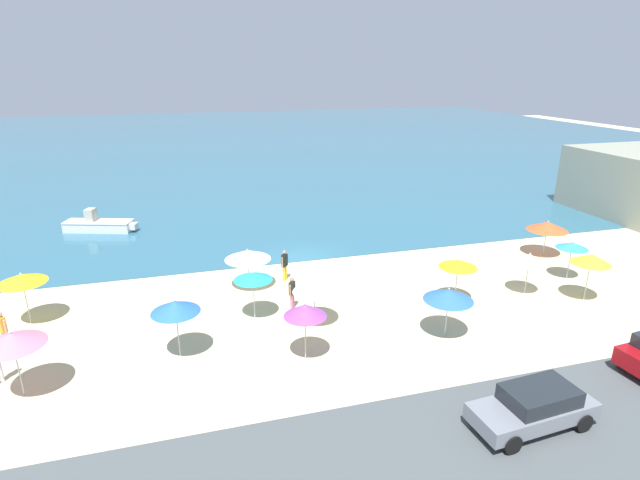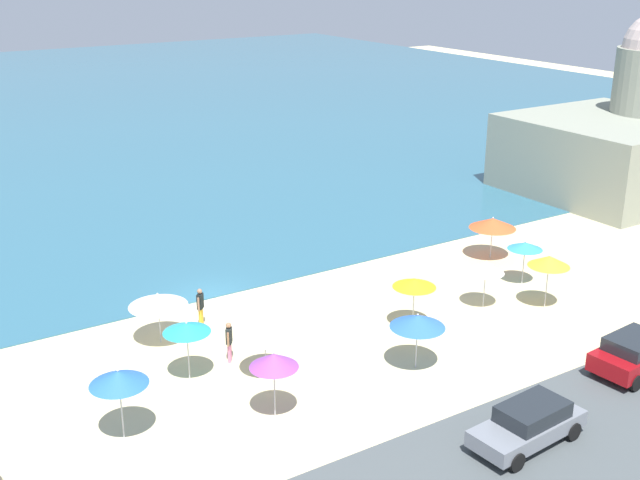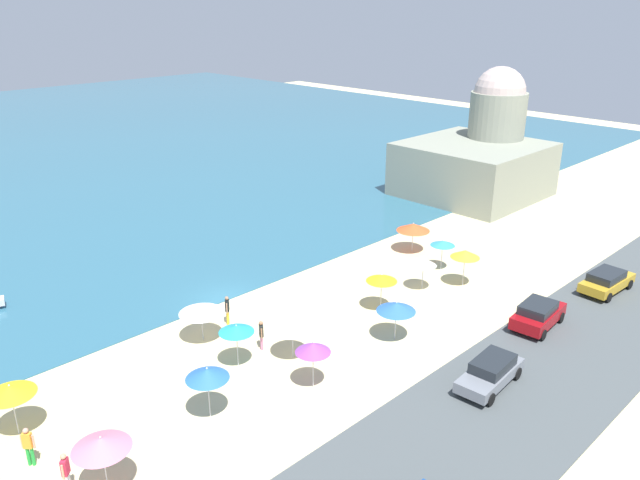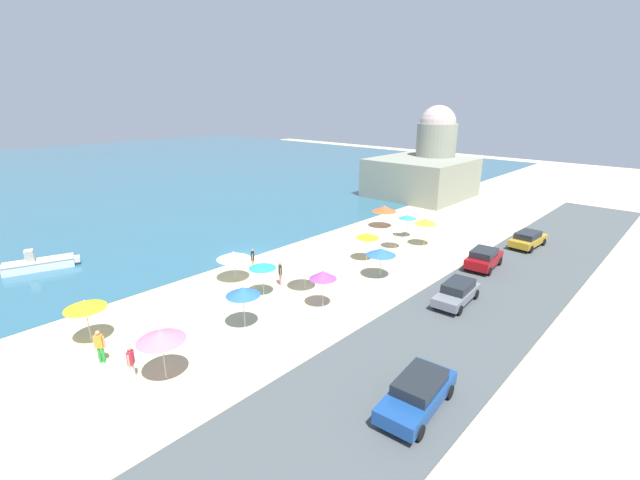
# 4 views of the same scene
# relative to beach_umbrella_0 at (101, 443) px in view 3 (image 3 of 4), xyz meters

# --- Properties ---
(ground_plane) EXTENTS (160.00, 160.00, 0.00)m
(ground_plane) POSITION_rel_beach_umbrella_0_xyz_m (13.09, 10.09, -2.33)
(ground_plane) COLOR beige
(coastal_road) EXTENTS (80.00, 8.00, 0.06)m
(coastal_road) POSITION_rel_beach_umbrella_0_xyz_m (13.09, -7.91, -2.30)
(coastal_road) COLOR #474E4F
(coastal_road) RESTS_ON ground_plane
(beach_umbrella_0) EXTENTS (2.24, 2.24, 2.64)m
(beach_umbrella_0) POSITION_rel_beach_umbrella_0_xyz_m (0.00, 0.00, 0.00)
(beach_umbrella_0) COLOR #B2B2B7
(beach_umbrella_0) RESTS_ON ground_plane
(beach_umbrella_1) EXTENTS (1.98, 1.98, 2.60)m
(beach_umbrella_1) POSITION_rel_beach_umbrella_0_xyz_m (5.55, 1.13, -0.04)
(beach_umbrella_1) COLOR #B2B2B7
(beach_umbrella_1) RESTS_ON ground_plane
(beach_umbrella_2) EXTENTS (1.89, 1.89, 2.41)m
(beach_umbrella_2) POSITION_rel_beach_umbrella_0_xyz_m (19.12, 2.49, -0.19)
(beach_umbrella_2) COLOR #B2B2B7
(beach_umbrella_2) RESTS_ON ground_plane
(beach_umbrella_3) EXTENTS (1.83, 1.83, 2.42)m
(beach_umbrella_3) POSITION_rel_beach_umbrella_0_xyz_m (9.05, 3.61, -0.16)
(beach_umbrella_3) COLOR #B2B2B7
(beach_umbrella_3) RESTS_ON ground_plane
(beach_umbrella_4) EXTENTS (1.72, 1.72, 2.24)m
(beach_umbrella_4) POSITION_rel_beach_umbrella_0_xyz_m (26.87, 3.50, -0.34)
(beach_umbrella_4) COLOR #B2B2B7
(beach_umbrella_4) RESTS_ON ground_plane
(beach_umbrella_5) EXTENTS (1.71, 1.71, 2.29)m
(beach_umbrella_5) POSITION_rel_beach_umbrella_0_xyz_m (23.29, 2.48, -0.37)
(beach_umbrella_5) COLOR #B2B2B7
(beach_umbrella_5) RESTS_ON ground_plane
(beach_umbrella_6) EXTENTS (1.91, 1.91, 2.60)m
(beach_umbrella_6) POSITION_rel_beach_umbrella_0_xyz_m (25.69, 0.93, -0.05)
(beach_umbrella_6) COLOR #B2B2B7
(beach_umbrella_6) RESTS_ON ground_plane
(beach_umbrella_7) EXTENTS (2.19, 2.19, 2.34)m
(beach_umbrella_7) POSITION_rel_beach_umbrella_0_xyz_m (16.98, -0.37, -0.31)
(beach_umbrella_7) COLOR #B2B2B7
(beach_umbrella_7) RESTS_ON ground_plane
(beach_umbrella_8) EXTENTS (2.48, 2.48, 2.30)m
(beach_umbrella_8) POSITION_rel_beach_umbrella_0_xyz_m (28.06, 6.98, -0.37)
(beach_umbrella_8) COLOR #B2B2B7
(beach_umbrella_8) RESTS_ON ground_plane
(beach_umbrella_9) EXTENTS (2.14, 2.14, 2.55)m
(beach_umbrella_9) POSITION_rel_beach_umbrella_0_xyz_m (-1.16, 6.00, -0.06)
(beach_umbrella_9) COLOR #B2B2B7
(beach_umbrella_9) RESTS_ON ground_plane
(beach_umbrella_10) EXTENTS (2.47, 2.47, 2.26)m
(beach_umbrella_10) POSITION_rel_beach_umbrella_0_xyz_m (9.29, 7.12, -0.39)
(beach_umbrella_10) COLOR #B2B2B7
(beach_umbrella_10) RESTS_ON ground_plane
(beach_umbrella_11) EXTENTS (2.03, 2.03, 2.24)m
(beach_umbrella_11) POSITION_rel_beach_umbrella_0_xyz_m (11.65, 2.24, -0.40)
(beach_umbrella_11) COLOR #B2B2B7
(beach_umbrella_11) RESTS_ON ground_plane
(beach_umbrella_12) EXTENTS (1.74, 1.74, 2.56)m
(beach_umbrella_12) POSITION_rel_beach_umbrella_0_xyz_m (10.52, -0.49, -0.10)
(beach_umbrella_12) COLOR #B2B2B7
(beach_umbrella_12) RESTS_ON ground_plane
(bather_0) EXTENTS (0.43, 0.43, 1.81)m
(bather_0) POSITION_rel_beach_umbrella_0_xyz_m (-1.07, 1.08, -1.31)
(bather_0) COLOR white
(bather_0) RESTS_ON ground_plane
(bather_1) EXTENTS (0.41, 0.44, 1.79)m
(bather_1) POSITION_rel_beach_umbrella_0_xyz_m (11.37, 7.61, -1.32)
(bather_1) COLOR yellow
(bather_1) RESTS_ON ground_plane
(bather_2) EXTENTS (0.39, 0.48, 1.70)m
(bather_2) POSITION_rel_beach_umbrella_0_xyz_m (10.99, 4.05, -1.37)
(bather_2) COLOR pink
(bather_2) RESTS_ON ground_plane
(bather_3) EXTENTS (0.42, 0.44, 1.81)m
(bather_3) POSITION_rel_beach_umbrella_0_xyz_m (-1.51, 3.62, -1.31)
(bather_3) COLOR green
(bather_3) RESTS_ON ground_plane
(parked_car_0) EXTENTS (4.41, 2.12, 1.42)m
(parked_car_0) POSITION_rel_beach_umbrella_0_xyz_m (31.45, -6.14, -1.51)
(parked_car_0) COLOR #B98E22
(parked_car_0) RESTS_ON coastal_road
(parked_car_1) EXTENTS (4.33, 2.04, 1.42)m
(parked_car_1) POSITION_rel_beach_umbrella_0_xyz_m (16.78, -6.51, -1.52)
(parked_car_1) COLOR slate
(parked_car_1) RESTS_ON coastal_road
(parked_car_2) EXTENTS (4.08, 2.22, 1.54)m
(parked_car_2) POSITION_rel_beach_umbrella_0_xyz_m (23.91, -5.28, -1.46)
(parked_car_2) COLOR maroon
(parked_car_2) RESTS_ON coastal_road
(harbor_fortress) EXTENTS (12.33, 11.70, 11.89)m
(harbor_fortress) POSITION_rel_beach_umbrella_0_xyz_m (45.20, 12.07, 1.48)
(harbor_fortress) COLOR gray
(harbor_fortress) RESTS_ON ground_plane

